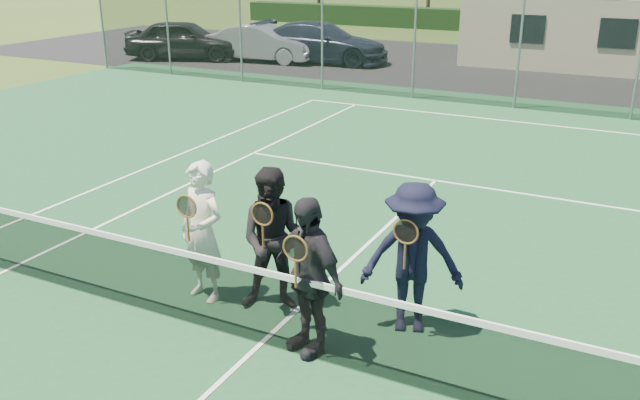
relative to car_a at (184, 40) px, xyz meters
The scene contains 14 objects.
ground 14.20m from the car_a, 13.63° to the left, with size 220.00×220.00×0.00m, color #354E1B.
court_surface 21.63m from the car_a, 50.42° to the right, with size 30.00×30.00×0.02m, color #1C4C2B.
tarmac_carpark 10.36m from the car_a, 18.87° to the left, with size 40.00×12.00×0.01m, color black.
hedge_row 20.62m from the car_a, 48.08° to the left, with size 40.00×1.20×1.10m, color black.
car_a is the anchor object (origin of this frame).
car_b 3.23m from the car_a, 16.86° to the left, with size 1.51×4.32×1.42m, color #92939A.
car_c 5.55m from the car_a, 18.57° to the left, with size 2.16×5.31×1.54m, color #181E31.
court_markings 21.63m from the car_a, 50.42° to the right, with size 11.03×23.83×0.01m.
tennis_net 21.62m from the car_a, 50.42° to the right, with size 11.68×0.08×1.10m.
perimeter_fence 14.15m from the car_a, 12.92° to the right, with size 30.07×0.07×3.02m.
player_a 20.38m from the car_a, 51.91° to the right, with size 0.73×0.56×1.80m.
player_b 20.81m from the car_a, 49.57° to the right, with size 1.08×0.98×1.80m.
player_c 21.83m from the car_a, 49.11° to the right, with size 1.14×0.82×1.80m.
player_d 21.73m from the car_a, 45.83° to the right, with size 1.32×1.02×1.80m.
Camera 1 is at (3.56, -5.58, 4.20)m, focal length 38.00 mm.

